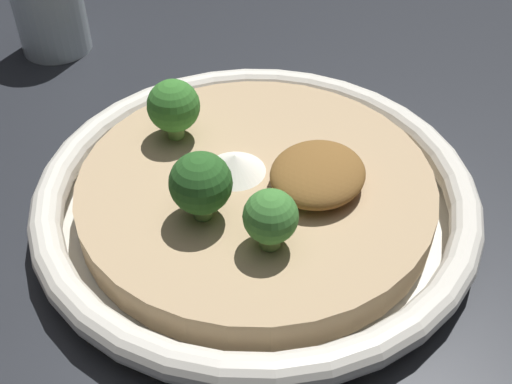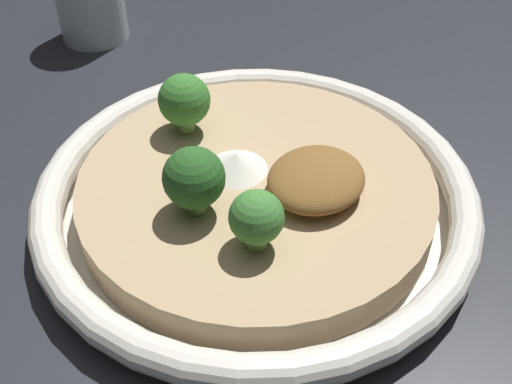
{
  "view_description": "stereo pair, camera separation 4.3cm",
  "coord_description": "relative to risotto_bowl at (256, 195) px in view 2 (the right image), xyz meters",
  "views": [
    {
      "loc": [
        -0.28,
        -0.16,
        0.31
      ],
      "look_at": [
        0.0,
        0.0,
        0.02
      ],
      "focal_mm": 45.0,
      "sensor_mm": 36.0,
      "label": 1
    },
    {
      "loc": [
        -0.25,
        -0.2,
        0.31
      ],
      "look_at": [
        0.0,
        0.0,
        0.02
      ],
      "focal_mm": 45.0,
      "sensor_mm": 36.0,
      "label": 2
    }
  ],
  "objects": [
    {
      "name": "ground_plane",
      "position": [
        0.0,
        0.0,
        -0.02
      ],
      "size": [
        6.0,
        6.0,
        0.0
      ],
      "primitive_type": "plane",
      "color": "#23262B"
    },
    {
      "name": "risotto_bowl",
      "position": [
        0.0,
        0.0,
        0.0
      ],
      "size": [
        0.3,
        0.3,
        0.03
      ],
      "color": "silver",
      "rests_on": "ground_plane"
    },
    {
      "name": "cheese_sprinkle",
      "position": [
        -0.0,
        0.02,
        0.02
      ],
      "size": [
        0.04,
        0.04,
        0.01
      ],
      "color": "white",
      "rests_on": "risotto_bowl"
    },
    {
      "name": "crispy_onion_garnish",
      "position": [
        0.01,
        -0.04,
        0.03
      ],
      "size": [
        0.07,
        0.06,
        0.02
      ],
      "color": "brown",
      "rests_on": "risotto_bowl"
    },
    {
      "name": "broccoli_back_left",
      "position": [
        -0.05,
        0.01,
        0.04
      ],
      "size": [
        0.04,
        0.04,
        0.05
      ],
      "color": "#668E47",
      "rests_on": "risotto_bowl"
    },
    {
      "name": "broccoli_left",
      "position": [
        -0.05,
        -0.04,
        0.04
      ],
      "size": [
        0.03,
        0.03,
        0.04
      ],
      "color": "#759E4C",
      "rests_on": "risotto_bowl"
    },
    {
      "name": "broccoli_back_right",
      "position": [
        0.01,
        0.07,
        0.04
      ],
      "size": [
        0.04,
        0.04,
        0.04
      ],
      "color": "#759E4C",
      "rests_on": "risotto_bowl"
    }
  ]
}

